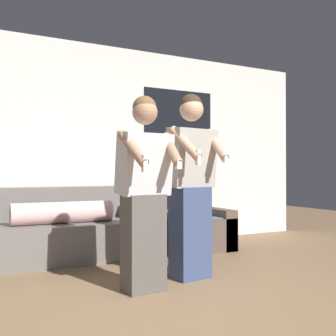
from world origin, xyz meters
TOP-DOWN VIEW (x-y plane):
  - ground_plane at (0.00, 0.00)m, footprint 14.00×14.00m
  - wall_back at (0.02, 3.06)m, footprint 6.76×0.07m
  - couch at (-0.50, 2.56)m, footprint 2.12×0.92m
  - armchair at (1.13, 2.45)m, footprint 0.91×0.86m
  - person_left at (-0.13, 0.99)m, footprint 0.50×0.50m
  - person_right at (0.43, 1.16)m, footprint 0.51×0.52m

SIDE VIEW (x-z plane):
  - ground_plane at x=0.00m, z-range 0.00..0.00m
  - couch at x=-0.50m, z-range -0.11..0.71m
  - armchair at x=1.13m, z-range -0.15..0.75m
  - person_left at x=-0.13m, z-range 0.01..1.65m
  - person_right at x=0.43m, z-range 0.01..1.75m
  - wall_back at x=0.02m, z-range 0.00..2.70m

